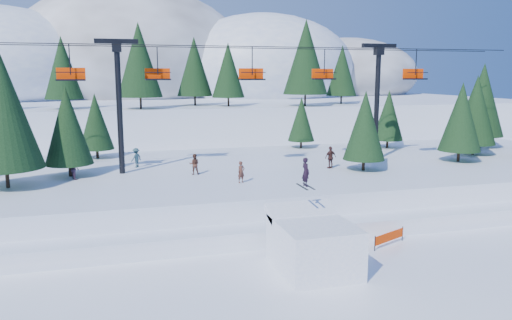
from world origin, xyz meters
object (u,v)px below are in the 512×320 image
object	(u,v)px
chairlift	(244,85)
banner_far	(412,222)
jump_kicker	(313,244)
banner_near	(389,237)

from	to	relation	value
chairlift	banner_far	bearing A→B (deg)	-55.13
jump_kicker	banner_near	size ratio (longest dim) A/B	2.20
banner_near	banner_far	size ratio (longest dim) A/B	0.91
chairlift	banner_far	xyz separation A→B (m)	(8.36, -12.00, -8.78)
jump_kicker	chairlift	distance (m)	18.31
chairlift	banner_near	distance (m)	17.64
banner_far	jump_kicker	bearing A→B (deg)	-153.13
chairlift	jump_kicker	bearing A→B (deg)	-91.77
chairlift	banner_near	size ratio (longest dim) A/B	17.66
banner_near	jump_kicker	bearing A→B (deg)	-159.78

